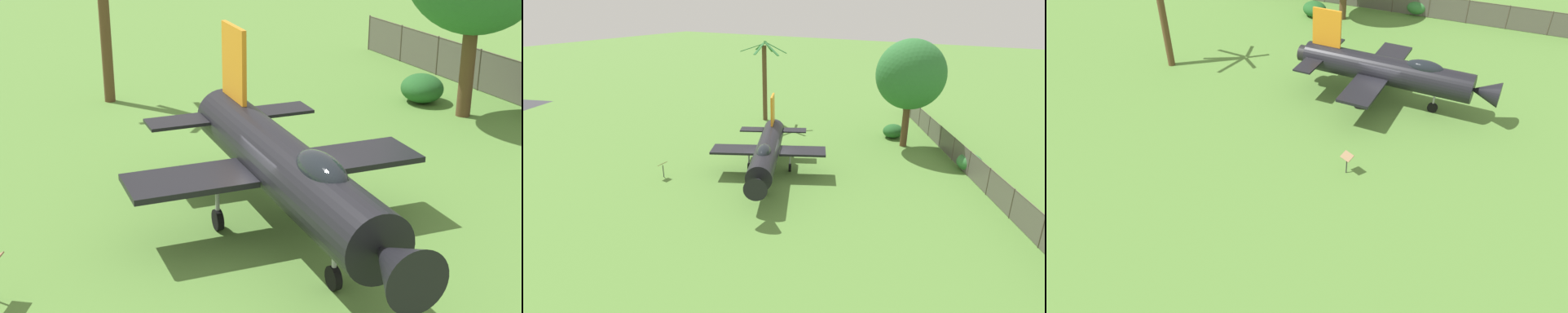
% 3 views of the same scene
% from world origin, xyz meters
% --- Properties ---
extents(ground_plane, '(200.00, 200.00, 0.00)m').
position_xyz_m(ground_plane, '(0.00, 0.00, 0.00)').
color(ground_plane, '#568438').
extents(display_jet, '(11.56, 8.32, 5.05)m').
position_xyz_m(display_jet, '(0.34, 0.17, 2.04)').
color(display_jet, black).
rests_on(display_jet, ground_plane).
extents(palm_tree, '(4.03, 4.42, 8.03)m').
position_xyz_m(palm_tree, '(-12.30, -8.09, 4.21)').
color(palm_tree, brown).
rests_on(palm_tree, ground_plane).
extents(shrub_by_tree, '(2.11, 1.80, 1.20)m').
position_xyz_m(shrub_by_tree, '(-13.28, 5.22, 0.60)').
color(shrub_by_tree, '#235B26').
rests_on(shrub_by_tree, ground_plane).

